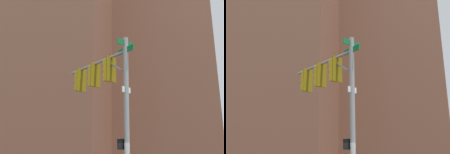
% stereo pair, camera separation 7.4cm
% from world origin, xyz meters
% --- Properties ---
extents(signal_pole_assembly, '(3.65, 2.98, 6.91)m').
position_xyz_m(signal_pole_assembly, '(1.17, -1.36, 4.93)').
color(signal_pole_assembly, gray).
rests_on(signal_pole_assembly, ground_plane).
extents(building_brick_nearside, '(23.77, 14.51, 39.80)m').
position_xyz_m(building_brick_nearside, '(17.39, -22.31, 19.90)').
color(building_brick_nearside, brown).
rests_on(building_brick_nearside, ground_plane).
extents(building_brick_midblock, '(22.54, 18.20, 36.49)m').
position_xyz_m(building_brick_midblock, '(4.18, -33.10, 18.25)').
color(building_brick_midblock, brown).
rests_on(building_brick_midblock, ground_plane).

